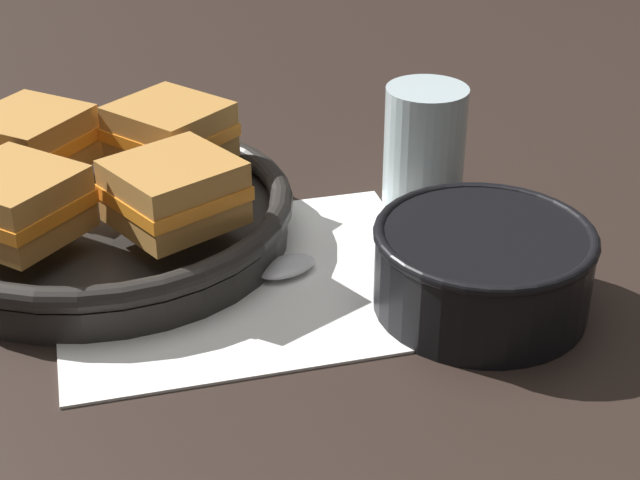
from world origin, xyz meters
name	(u,v)px	position (x,y,z in m)	size (l,w,h in m)	color
ground_plane	(305,273)	(0.00, 0.00, 0.00)	(4.00, 4.00, 0.00)	black
napkin	(244,277)	(-0.04, 0.00, 0.00)	(0.27, 0.23, 0.00)	white
soup_bowl	(483,264)	(0.10, -0.08, 0.03)	(0.15, 0.15, 0.06)	black
spoon	(262,272)	(-0.03, 0.00, 0.01)	(0.14, 0.07, 0.01)	silver
skillet	(105,217)	(-0.13, 0.09, 0.02)	(0.29, 0.29, 0.04)	black
sandwich_near_left	(15,203)	(-0.19, 0.04, 0.06)	(0.11, 0.11, 0.05)	#B27A38
sandwich_near_right	(174,192)	(-0.09, 0.03, 0.06)	(0.11, 0.10, 0.05)	#B27A38
sandwich_far_left	(170,132)	(-0.07, 0.13, 0.06)	(0.11, 0.11, 0.05)	#B27A38
sandwich_far_right	(30,141)	(-0.18, 0.15, 0.06)	(0.11, 0.11, 0.05)	#B27A38
drinking_glass	(424,146)	(0.12, 0.08, 0.05)	(0.07, 0.07, 0.10)	silver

